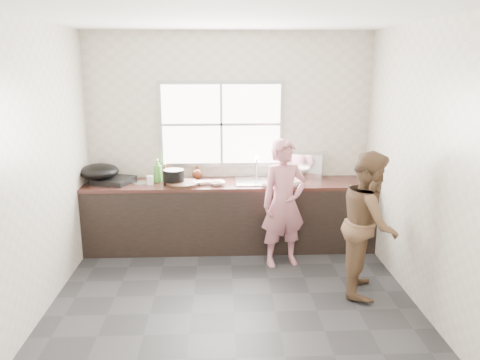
{
  "coord_description": "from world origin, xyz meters",
  "views": [
    {
      "loc": [
        -0.11,
        -4.37,
        2.32
      ],
      "look_at": [
        0.1,
        0.65,
        1.05
      ],
      "focal_mm": 35.0,
      "sensor_mm": 36.0,
      "label": 1
    }
  ],
  "objects_px": {
    "pot_lid_right": "(167,178)",
    "burner": "(114,180)",
    "woman": "(284,207)",
    "plate_food": "(172,183)",
    "wok": "(99,171)",
    "bottle_brown_tall": "(165,173)",
    "bowl_mince": "(217,183)",
    "pot_lid_left": "(141,183)",
    "dish_rack": "(306,165)",
    "bowl_crabs": "(293,183)",
    "bowl_held": "(267,184)",
    "cutting_board": "(183,184)",
    "bottle_green": "(158,171)",
    "bottle_brown_short": "(197,172)",
    "black_pot": "(174,177)",
    "glass_jar": "(150,180)",
    "person_side": "(369,223)"
  },
  "relations": [
    {
      "from": "burner",
      "to": "bowl_mince",
      "type": "bearing_deg",
      "value": -7.24
    },
    {
      "from": "bowl_crabs",
      "to": "glass_jar",
      "type": "bearing_deg",
      "value": 175.71
    },
    {
      "from": "cutting_board",
      "to": "burner",
      "type": "xyz_separation_m",
      "value": [
        -0.86,
        0.15,
        0.01
      ]
    },
    {
      "from": "bowl_mince",
      "to": "bowl_crabs",
      "type": "relative_size",
      "value": 0.87
    },
    {
      "from": "plate_food",
      "to": "bottle_brown_short",
      "type": "bearing_deg",
      "value": 40.49
    },
    {
      "from": "bottle_green",
      "to": "bowl_mince",
      "type": "bearing_deg",
      "value": -13.33
    },
    {
      "from": "wok",
      "to": "glass_jar",
      "type": "bearing_deg",
      "value": -8.78
    },
    {
      "from": "plate_food",
      "to": "burner",
      "type": "bearing_deg",
      "value": 175.32
    },
    {
      "from": "woman",
      "to": "burner",
      "type": "xyz_separation_m",
      "value": [
        -2.05,
        0.59,
        0.19
      ]
    },
    {
      "from": "person_side",
      "to": "bottle_green",
      "type": "distance_m",
      "value": 2.64
    },
    {
      "from": "woman",
      "to": "bottle_brown_tall",
      "type": "distance_m",
      "value": 1.62
    },
    {
      "from": "bowl_mince",
      "to": "bowl_crabs",
      "type": "xyz_separation_m",
      "value": [
        0.92,
        -0.08,
        0.01
      ]
    },
    {
      "from": "pot_lid_left",
      "to": "person_side",
      "type": "bearing_deg",
      "value": -26.43
    },
    {
      "from": "dish_rack",
      "to": "pot_lid_right",
      "type": "distance_m",
      "value": 1.81
    },
    {
      "from": "woman",
      "to": "plate_food",
      "type": "relative_size",
      "value": 6.93
    },
    {
      "from": "bowl_crabs",
      "to": "bowl_held",
      "type": "xyz_separation_m",
      "value": [
        -0.31,
        0.0,
        -0.0
      ]
    },
    {
      "from": "bowl_mince",
      "to": "pot_lid_left",
      "type": "relative_size",
      "value": 0.88
    },
    {
      "from": "bottle_brown_tall",
      "to": "black_pot",
      "type": "bearing_deg",
      "value": -60.58
    },
    {
      "from": "bottle_brown_short",
      "to": "dish_rack",
      "type": "bearing_deg",
      "value": 0.0
    },
    {
      "from": "wok",
      "to": "bottle_brown_tall",
      "type": "bearing_deg",
      "value": 10.08
    },
    {
      "from": "cutting_board",
      "to": "glass_jar",
      "type": "distance_m",
      "value": 0.41
    },
    {
      "from": "dish_rack",
      "to": "pot_lid_left",
      "type": "xyz_separation_m",
      "value": [
        -2.1,
        -0.24,
        -0.16
      ]
    },
    {
      "from": "cutting_board",
      "to": "pot_lid_right",
      "type": "distance_m",
      "value": 0.42
    },
    {
      "from": "bottle_green",
      "to": "bottle_brown_short",
      "type": "distance_m",
      "value": 0.52
    },
    {
      "from": "cutting_board",
      "to": "bowl_mince",
      "type": "relative_size",
      "value": 2.13
    },
    {
      "from": "bottle_brown_short",
      "to": "wok",
      "type": "distance_m",
      "value": 1.22
    },
    {
      "from": "pot_lid_right",
      "to": "woman",
      "type": "bearing_deg",
      "value": -28.92
    },
    {
      "from": "bottle_green",
      "to": "burner",
      "type": "distance_m",
      "value": 0.55
    },
    {
      "from": "person_side",
      "to": "plate_food",
      "type": "bearing_deg",
      "value": 75.92
    },
    {
      "from": "cutting_board",
      "to": "bowl_crabs",
      "type": "relative_size",
      "value": 1.86
    },
    {
      "from": "bowl_mince",
      "to": "glass_jar",
      "type": "bearing_deg",
      "value": 176.49
    },
    {
      "from": "black_pot",
      "to": "plate_food",
      "type": "xyz_separation_m",
      "value": [
        -0.03,
        0.05,
        -0.08
      ]
    },
    {
      "from": "bowl_held",
      "to": "bottle_brown_short",
      "type": "height_order",
      "value": "bottle_brown_short"
    },
    {
      "from": "woman",
      "to": "cutting_board",
      "type": "bearing_deg",
      "value": 144.72
    },
    {
      "from": "bowl_crabs",
      "to": "pot_lid_left",
      "type": "bearing_deg",
      "value": 173.77
    },
    {
      "from": "bowl_crabs",
      "to": "bowl_held",
      "type": "height_order",
      "value": "bowl_crabs"
    },
    {
      "from": "cutting_board",
      "to": "bowl_crabs",
      "type": "distance_m",
      "value": 1.34
    },
    {
      "from": "plate_food",
      "to": "burner",
      "type": "relative_size",
      "value": 0.48
    },
    {
      "from": "bottle_brown_tall",
      "to": "glass_jar",
      "type": "distance_m",
      "value": 0.29
    },
    {
      "from": "bottle_green",
      "to": "pot_lid_right",
      "type": "xyz_separation_m",
      "value": [
        0.09,
        0.19,
        -0.14
      ]
    },
    {
      "from": "person_side",
      "to": "pot_lid_right",
      "type": "distance_m",
      "value": 2.65
    },
    {
      "from": "person_side",
      "to": "pot_lid_left",
      "type": "bearing_deg",
      "value": 79.55
    },
    {
      "from": "bottle_green",
      "to": "bottle_brown_tall",
      "type": "height_order",
      "value": "bottle_green"
    },
    {
      "from": "plate_food",
      "to": "wok",
      "type": "bearing_deg",
      "value": 177.13
    },
    {
      "from": "woman",
      "to": "black_pot",
      "type": "xyz_separation_m",
      "value": [
        -1.3,
        0.48,
        0.26
      ]
    },
    {
      "from": "bottle_brown_tall",
      "to": "bottle_brown_short",
      "type": "height_order",
      "value": "bottle_brown_tall"
    },
    {
      "from": "bottle_brown_short",
      "to": "glass_jar",
      "type": "bearing_deg",
      "value": -151.12
    },
    {
      "from": "cutting_board",
      "to": "bottle_green",
      "type": "relative_size",
      "value": 1.37
    },
    {
      "from": "bottle_brown_tall",
      "to": "dish_rack",
      "type": "bearing_deg",
      "value": 2.21
    },
    {
      "from": "pot_lid_right",
      "to": "burner",
      "type": "bearing_deg",
      "value": -162.67
    }
  ]
}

